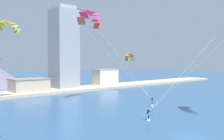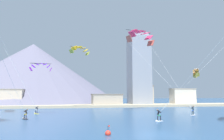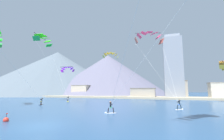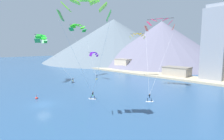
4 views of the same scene
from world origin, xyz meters
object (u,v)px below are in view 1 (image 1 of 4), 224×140
at_px(parafoil_kite_distant_high_outer, 130,56).
at_px(kitesurfer_far_left, 148,117).
at_px(parafoil_kite_near_trail, 91,17).
at_px(parafoil_kite_distant_low_drift, 8,25).
at_px(kitesurfer_near_trail, 152,103).

bearing_deg(parafoil_kite_distant_high_outer, kitesurfer_far_left, -131.80).
distance_m(kitesurfer_far_left, parafoil_kite_near_trail, 26.73).
height_order(parafoil_kite_near_trail, parafoil_kite_distant_high_outer, parafoil_kite_near_trail).
relative_size(parafoil_kite_distant_high_outer, parafoil_kite_distant_low_drift, 0.86).
distance_m(kitesurfer_near_trail, parafoil_kite_distant_low_drift, 32.68).
xyz_separation_m(kitesurfer_near_trail, parafoil_kite_distant_high_outer, (13.14, 18.66, 9.62)).
bearing_deg(parafoil_kite_distant_low_drift, parafoil_kite_near_trail, -32.38).
height_order(parafoil_kite_distant_high_outer, parafoil_kite_distant_low_drift, parafoil_kite_distant_low_drift).
height_order(kitesurfer_near_trail, kitesurfer_far_left, kitesurfer_near_trail).
bearing_deg(kitesurfer_near_trail, parafoil_kite_distant_low_drift, 132.98).
height_order(kitesurfer_near_trail, parafoil_kite_distant_high_outer, parafoil_kite_distant_high_outer).
bearing_deg(kitesurfer_far_left, parafoil_kite_distant_low_drift, 108.17).
bearing_deg(parafoil_kite_distant_low_drift, parafoil_kite_distant_high_outer, -4.32).
xyz_separation_m(parafoil_kite_near_trail, parafoil_kite_distant_low_drift, (-14.13, 8.96, -2.13)).
bearing_deg(parafoil_kite_distant_high_outer, parafoil_kite_near_trail, -160.91).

